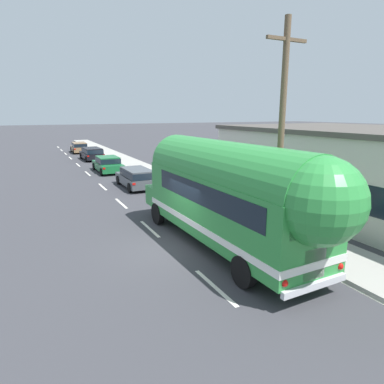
% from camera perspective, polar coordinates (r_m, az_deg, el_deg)
% --- Properties ---
extents(ground_plane, '(300.00, 300.00, 0.00)m').
position_cam_1_polar(ground_plane, '(13.28, -3.64, -9.41)').
color(ground_plane, '#38383D').
extents(lane_markings, '(3.83, 80.00, 0.01)m').
position_cam_1_polar(lane_markings, '(25.92, -9.64, 1.73)').
color(lane_markings, silver).
rests_on(lane_markings, ground).
extents(sidewalk_slab, '(2.57, 90.00, 0.15)m').
position_cam_1_polar(sidewalk_slab, '(23.95, -2.05, 1.13)').
color(sidewalk_slab, '#9E9B93').
rests_on(sidewalk_slab, ground).
extents(utility_pole, '(1.80, 0.24, 8.50)m').
position_cam_1_polar(utility_pole, '(13.41, 14.94, 9.87)').
color(utility_pole, brown).
rests_on(utility_pole, ground).
extents(painted_bus, '(2.78, 11.28, 4.12)m').
position_cam_1_polar(painted_bus, '(12.29, 6.71, -0.05)').
color(painted_bus, '#2D8C3D').
rests_on(painted_bus, ground).
extents(car_lead, '(1.89, 4.38, 1.37)m').
position_cam_1_polar(car_lead, '(23.71, -9.46, 2.60)').
color(car_lead, '#474C51').
rests_on(car_lead, ground).
extents(car_second, '(2.02, 4.82, 1.37)m').
position_cam_1_polar(car_second, '(30.74, -14.13, 4.72)').
color(car_second, '#196633').
rests_on(car_second, ground).
extents(car_third, '(2.07, 4.56, 1.37)m').
position_cam_1_polar(car_third, '(39.01, -16.65, 6.39)').
color(car_third, black).
rests_on(car_third, ground).
extents(car_fourth, '(1.97, 4.43, 1.37)m').
position_cam_1_polar(car_fourth, '(46.73, -18.64, 7.29)').
color(car_fourth, olive).
rests_on(car_fourth, ground).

